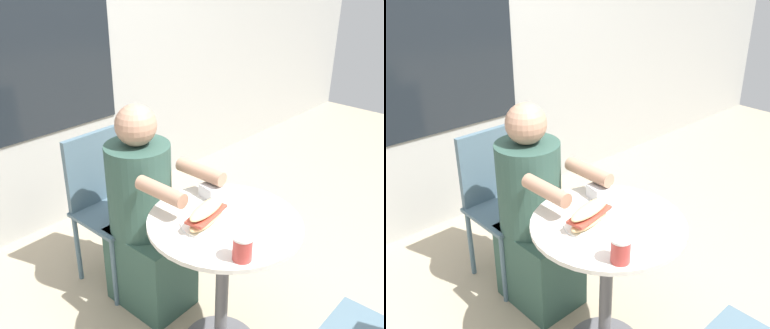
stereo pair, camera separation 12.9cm
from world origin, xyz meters
The scene contains 7 objects.
storefront_wall centered at (0.00, 1.60, 1.40)m, with size 8.00×0.09×2.80m.
cafe_table centered at (0.00, 0.00, 0.53)m, with size 0.66×0.66×0.73m.
diner_chair centered at (-0.02, 0.86, 0.52)m, with size 0.39×0.39×0.87m.
seated_diner centered at (-0.01, 0.51, 0.49)m, with size 0.34×0.59×1.12m.
sandwich_on_plate centered at (-0.08, 0.03, 0.77)m, with size 0.24×0.22×0.09m.
drink_cup centered at (-0.16, -0.22, 0.78)m, with size 0.08×0.08×0.10m.
napkin_box centered at (0.12, 0.18, 0.76)m, with size 0.10×0.10×0.06m.
Camera 2 is at (-1.17, -1.10, 1.76)m, focal length 42.00 mm.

